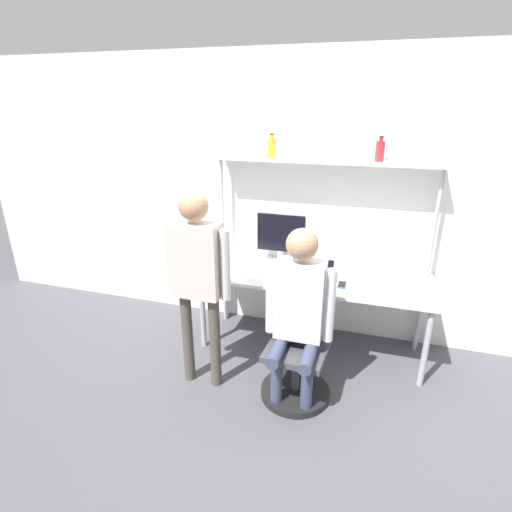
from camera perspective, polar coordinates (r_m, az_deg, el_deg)
ground_plane at (r=3.75m, az=6.62°, el=-15.70°), size 12.00×12.00×0.00m
wall_back at (r=3.89m, az=9.68°, el=7.61°), size 8.00×0.06×2.70m
desk at (r=3.73m, az=8.20°, el=-3.71°), size 2.10×0.74×0.75m
shelf_unit at (r=3.70m, az=9.48°, el=9.60°), size 2.00×0.24×1.77m
monitor at (r=3.87m, az=3.56°, el=2.91°), size 0.49×0.18×0.50m
laptop at (r=3.56m, az=8.39°, el=-2.77°), size 0.35×0.22×0.21m
cell_phone at (r=3.56m, az=12.17°, el=-4.04°), size 0.07×0.15×0.01m
office_chair at (r=3.34m, az=5.95°, el=-15.04°), size 0.56×0.56×0.91m
person_seated at (r=3.01m, az=6.12°, el=-6.93°), size 0.53×0.48×1.42m
person_standing at (r=3.10m, az=-8.42°, el=-1.70°), size 0.54×0.22×1.65m
bottle_amber at (r=3.74m, az=2.26°, el=15.27°), size 0.08×0.08×0.21m
bottle_red at (r=3.61m, az=17.29°, el=14.15°), size 0.08×0.08×0.21m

